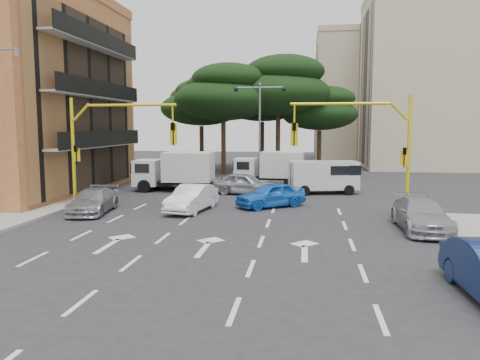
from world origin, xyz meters
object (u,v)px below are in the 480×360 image
Objects in this scene: car_blue_compact at (271,195)px; car_silver_wagon at (93,201)px; car_silver_cross_b at (245,184)px; van_white at (323,177)px; street_lamp_center at (260,114)px; car_silver_cross_a at (175,179)px; car_silver_parked at (421,215)px; box_truck_a at (175,172)px; car_white_hatch at (192,198)px; signal_mast_right at (371,139)px; signal_mast_left at (105,138)px; box_truck_b at (270,169)px.

car_blue_compact is 0.92× the size of car_silver_wagon.
car_silver_cross_b is 0.96× the size of van_white.
street_lamp_center is 8.74m from car_silver_cross_a.
box_truck_a reaches higher than car_silver_parked.
street_lamp_center is at bearing 11.00° from car_silver_cross_b.
car_silver_wagon is (-4.99, -1.18, -0.06)m from car_white_hatch.
car_silver_cross_a is at bearing 142.88° from signal_mast_right.
street_lamp_center is at bearing 64.09° from signal_mast_left.
car_silver_cross_b is at bearing 47.02° from signal_mast_left.
car_blue_compact is (-5.03, 2.43, -3.20)m from signal_mast_right.
signal_mast_right is at bearing -137.63° from car_silver_cross_a.
box_truck_a reaches higher than car_white_hatch.
van_white is at bearing -90.64° from box_truck_a.
car_silver_cross_b is at bearing 132.49° from car_silver_parked.
signal_mast_right reaches higher than box_truck_a.
street_lamp_center is (-6.80, 14.01, 1.54)m from signal_mast_right.
signal_mast_left is (-13.61, 0.00, 0.00)m from signal_mast_right.
car_silver_cross_a is (-3.48, 8.95, -0.06)m from car_white_hatch.
box_truck_a reaches higher than van_white.
car_silver_cross_a is 0.83× the size of box_truck_a.
car_silver_cross_a is 0.87× the size of box_truck_b.
car_blue_compact is 0.77× the size of box_truck_b.
car_silver_wagon is 10.24m from car_silver_cross_a.
car_white_hatch is at bearing -169.27° from car_silver_cross_a.
box_truck_b is (6.34, 3.84, -0.07)m from box_truck_a.
car_silver_parked is 11.43m from van_white.
car_blue_compact is 9.55m from car_silver_wagon.
box_truck_a reaches higher than box_truck_b.
car_silver_wagon is (-7.28, -14.63, -4.79)m from street_lamp_center.
signal_mast_left is 1.31× the size of car_silver_cross_a.
car_silver_cross_a is at bearing 120.82° from car_white_hatch.
car_silver_cross_b is (6.53, 7.01, -3.16)m from signal_mast_left.
box_truck_b is (-5.80, 11.85, -2.59)m from signal_mast_right.
car_silver_cross_b is (-7.08, 7.01, -3.16)m from signal_mast_right.
van_white is at bearing 28.65° from car_silver_wagon.
signal_mast_left is 1.37× the size of car_silver_wagon.
car_silver_cross_a is at bearing 13.52° from box_truck_a.
car_silver_wagon is at bearing -116.45° from street_lamp_center.
car_silver_wagon is at bearing -109.23° from car_blue_compact.
car_white_hatch is at bearing -159.65° from box_truck_a.
street_lamp_center is 1.63× the size of car_silver_parked.
car_white_hatch is at bearing -99.62° from street_lamp_center.
street_lamp_center reaches higher than van_white.
signal_mast_right is at bearing -121.48° from car_silver_cross_b.
car_silver_wagon is 0.96× the size of car_silver_cross_a.
van_white reaches higher than car_white_hatch.
signal_mast_left is at bearing -67.50° from van_white.
car_silver_parked is (6.93, -4.95, 0.00)m from car_blue_compact.
box_truck_b reaches higher than car_silver_cross_b.
box_truck_a reaches higher than car_silver_cross_b.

